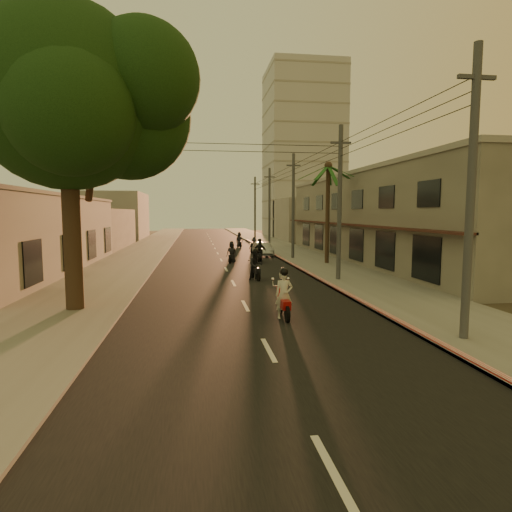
% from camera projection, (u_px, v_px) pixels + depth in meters
% --- Properties ---
extents(ground, '(160.00, 160.00, 0.00)m').
position_uv_depth(ground, '(251.00, 317.00, 16.48)').
color(ground, '#383023').
rests_on(ground, ground).
extents(road, '(10.00, 140.00, 0.02)m').
position_uv_depth(road, '(221.00, 260.00, 36.18)').
color(road, black).
rests_on(road, ground).
extents(sidewalk_right, '(5.00, 140.00, 0.12)m').
position_uv_depth(sidewalk_right, '(307.00, 258.00, 37.21)').
color(sidewalk_right, slate).
rests_on(sidewalk_right, ground).
extents(sidewalk_left, '(5.00, 140.00, 0.12)m').
position_uv_depth(sidewalk_left, '(130.00, 261.00, 35.14)').
color(sidewalk_left, slate).
rests_on(sidewalk_left, ground).
extents(curb_stripe, '(0.20, 60.00, 0.20)m').
position_uv_depth(curb_stripe, '(293.00, 265.00, 31.95)').
color(curb_stripe, red).
rests_on(curb_stripe, ground).
extents(shophouse_row, '(8.80, 34.20, 7.30)m').
position_uv_depth(shophouse_row, '(389.00, 217.00, 35.77)').
color(shophouse_row, gray).
rests_on(shophouse_row, ground).
extents(left_building, '(8.20, 24.20, 5.20)m').
position_uv_depth(left_building, '(13.00, 234.00, 28.08)').
color(left_building, '#9C968D').
rests_on(left_building, ground).
extents(distant_tower, '(12.10, 12.10, 28.00)m').
position_uv_depth(distant_tower, '(303.00, 153.00, 72.43)').
color(distant_tower, '#B7B5B2').
rests_on(distant_tower, ground).
extents(broadleaf_tree, '(9.60, 8.70, 12.10)m').
position_uv_depth(broadleaf_tree, '(78.00, 99.00, 16.82)').
color(broadleaf_tree, black).
rests_on(broadleaf_tree, ground).
extents(palm_tree, '(5.00, 5.00, 8.20)m').
position_uv_depth(palm_tree, '(328.00, 171.00, 32.62)').
color(palm_tree, black).
rests_on(palm_tree, ground).
extents(utility_poles, '(1.20, 48.26, 9.00)m').
position_uv_depth(utility_poles, '(293.00, 183.00, 36.37)').
color(utility_poles, '#38383A').
rests_on(utility_poles, ground).
extents(filler_right, '(8.00, 14.00, 6.00)m').
position_uv_depth(filler_right, '(307.00, 219.00, 62.44)').
color(filler_right, '#9C968D').
rests_on(filler_right, ground).
extents(filler_left_near, '(8.00, 14.00, 4.40)m').
position_uv_depth(filler_left_near, '(89.00, 229.00, 47.82)').
color(filler_left_near, '#9C968D').
rests_on(filler_left_near, ground).
extents(filler_left_far, '(8.00, 14.00, 7.00)m').
position_uv_depth(filler_left_far, '(117.00, 216.00, 65.43)').
color(filler_left_far, '#9C968D').
rests_on(filler_left_far, ground).
extents(scooter_red, '(0.75, 1.99, 1.96)m').
position_uv_depth(scooter_red, '(284.00, 296.00, 16.24)').
color(scooter_red, black).
rests_on(scooter_red, ground).
extents(scooter_mid_a, '(1.06, 1.92, 1.90)m').
position_uv_depth(scooter_mid_a, '(256.00, 266.00, 25.58)').
color(scooter_mid_a, black).
rests_on(scooter_mid_a, ground).
extents(scooter_mid_b, '(1.29, 1.93, 1.94)m').
position_uv_depth(scooter_mid_b, '(260.00, 252.00, 34.44)').
color(scooter_mid_b, black).
rests_on(scooter_mid_b, ground).
extents(scooter_far_a, '(1.11, 1.74, 1.76)m').
position_uv_depth(scooter_far_a, '(232.00, 253.00, 34.11)').
color(scooter_far_a, black).
rests_on(scooter_far_a, ground).
extents(scooter_far_b, '(1.27, 1.65, 1.65)m').
position_uv_depth(scooter_far_b, '(254.00, 246.00, 41.62)').
color(scooter_far_b, black).
rests_on(scooter_far_b, ground).
extents(parked_car, '(1.80, 3.98, 1.26)m').
position_uv_depth(parked_car, '(263.00, 249.00, 39.64)').
color(parked_car, '#9A9DA2').
rests_on(parked_car, ground).
extents(scooter_far_c, '(0.93, 1.81, 1.78)m').
position_uv_depth(scooter_far_c, '(239.00, 240.00, 49.41)').
color(scooter_far_c, black).
rests_on(scooter_far_c, ground).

